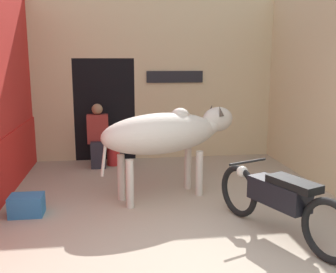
{
  "coord_description": "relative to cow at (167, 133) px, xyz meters",
  "views": [
    {
      "loc": [
        -0.82,
        -3.55,
        2.07
      ],
      "look_at": [
        -0.07,
        2.05,
        0.95
      ],
      "focal_mm": 42.0,
      "sensor_mm": 36.0,
      "label": 1
    }
  ],
  "objects": [
    {
      "name": "ground_plane",
      "position": [
        0.06,
        -2.13,
        -0.98
      ],
      "size": [
        30.0,
        30.0,
        0.0
      ],
      "primitive_type": "plane",
      "color": "tan"
    },
    {
      "name": "wall_back_with_doorway",
      "position": [
        -0.34,
        2.67,
        0.44
      ],
      "size": [
        4.95,
        0.93,
        3.33
      ],
      "color": "beige",
      "rests_on": "ground_plane"
    },
    {
      "name": "wall_right_with_door",
      "position": [
        2.63,
        0.08,
        0.66
      ],
      "size": [
        0.22,
        4.55,
        3.33
      ],
      "color": "beige",
      "rests_on": "ground_plane"
    },
    {
      "name": "cow",
      "position": [
        0.0,
        0.0,
        0.0
      ],
      "size": [
        2.22,
        1.21,
        1.37
      ],
      "color": "beige",
      "rests_on": "ground_plane"
    },
    {
      "name": "motorcycle_near",
      "position": [
        1.11,
        -1.54,
        -0.52
      ],
      "size": [
        0.92,
        1.99,
        0.8
      ],
      "color": "black",
      "rests_on": "ground_plane"
    },
    {
      "name": "shopkeeper_seated",
      "position": [
        -1.11,
        1.86,
        -0.34
      ],
      "size": [
        0.4,
        0.33,
        1.23
      ],
      "color": "#282833",
      "rests_on": "ground_plane"
    },
    {
      "name": "plastic_stool",
      "position": [
        -0.82,
        1.95,
        -0.76
      ],
      "size": [
        0.36,
        0.36,
        0.41
      ],
      "color": "red",
      "rests_on": "ground_plane"
    },
    {
      "name": "crate",
      "position": [
        -1.97,
        -0.49,
        -0.84
      ],
      "size": [
        0.44,
        0.32,
        0.28
      ],
      "color": "teal",
      "rests_on": "ground_plane"
    }
  ]
}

